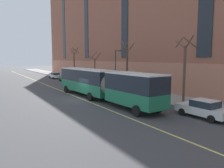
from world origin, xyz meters
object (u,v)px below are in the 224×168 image
object	(u,v)px
parked_car_green_0	(81,81)
street_tree_near_corner	(184,68)
parked_car_white_2	(55,75)
street_tree_mid_block	(127,66)
city_bus	(101,83)
parked_car_green_6	(66,78)
parked_car_white_1	(203,109)
parked_car_champagne_7	(146,96)
fire_hydrant	(73,79)
street_tree_far_downtown	(74,63)
parked_car_champagne_4	(111,88)
street_lamp	(116,65)
street_tree_far_uptown	(95,68)

from	to	relation	value
parked_car_green_0	street_tree_near_corner	bearing A→B (deg)	-80.78
parked_car_white_2	street_tree_mid_block	xyz separation A→B (m)	(3.46, -26.36, 3.09)
city_bus	parked_car_green_6	size ratio (longest dim) A/B	4.46
parked_car_white_1	parked_car_champagne_7	size ratio (longest dim) A/B	1.04
city_bus	parked_car_white_1	xyz separation A→B (m)	(3.71, -11.43, -1.32)
parked_car_white_2	parked_car_green_6	world-z (taller)	same
parked_car_white_2	parked_car_champagne_7	xyz separation A→B (m)	(0.02, -35.03, -0.00)
city_bus	parked_car_green_0	size ratio (longest dim) A/B	4.17
parked_car_green_0	parked_car_white_1	bearing A→B (deg)	-89.89
street_tree_mid_block	fire_hydrant	distance (m)	19.06
parked_car_white_2	street_tree_mid_block	size ratio (longest dim) A/B	0.62
street_tree_near_corner	street_tree_far_downtown	xyz separation A→B (m)	(0.05, 33.16, 0.08)
city_bus	fire_hydrant	size ratio (longest dim) A/B	27.15
parked_car_green_6	street_tree_near_corner	bearing A→B (deg)	-83.28
parked_car_champagne_4	street_lamp	distance (m)	3.76
parked_car_green_0	parked_car_champagne_4	bearing A→B (deg)	-88.86
street_tree_far_uptown	street_lamp	world-z (taller)	street_tree_far_uptown
street_tree_near_corner	parked_car_green_6	bearing A→B (deg)	96.72
street_tree_mid_block	street_tree_far_downtown	size ratio (longest dim) A/B	1.00
parked_car_white_1	fire_hydrant	bearing A→B (deg)	87.15
parked_car_green_0	parked_car_white_1	size ratio (longest dim) A/B	1.02
parked_car_white_2	street_tree_far_uptown	distance (m)	15.83
parked_car_champagne_7	street_tree_near_corner	xyz separation A→B (m)	(3.41, -2.42, 3.13)
parked_car_white_2	street_lamp	xyz separation A→B (m)	(1.90, -25.77, 3.18)
parked_car_green_6	street_lamp	xyz separation A→B (m)	(1.93, -17.65, 3.19)
parked_car_champagne_4	city_bus	bearing A→B (deg)	-132.86
parked_car_green_0	street_tree_far_downtown	bearing A→B (deg)	74.22
street_tree_far_uptown	fire_hydrant	distance (m)	8.20
city_bus	street_tree_near_corner	distance (m)	9.70
parked_car_champagne_4	parked_car_green_6	world-z (taller)	same
street_tree_far_downtown	street_lamp	size ratio (longest dim) A/B	1.24
parked_car_champagne_4	street_tree_far_uptown	distance (m)	12.29
street_tree_near_corner	street_lamp	size ratio (longest dim) A/B	1.20
parked_car_champagne_7	street_lamp	distance (m)	9.97
street_tree_near_corner	parked_car_champagne_7	bearing A→B (deg)	144.65
parked_car_champagne_4	street_tree_mid_block	xyz separation A→B (m)	(3.23, 0.52, 3.09)
parked_car_green_6	street_tree_far_downtown	world-z (taller)	street_tree_far_downtown
parked_car_champagne_4	parked_car_green_6	distance (m)	18.76
parked_car_green_0	parked_car_champagne_4	xyz separation A→B (m)	(0.21, -10.39, -0.00)
city_bus	fire_hydrant	bearing A→B (deg)	76.90
parked_car_green_6	street_lamp	bearing A→B (deg)	-83.75
parked_car_white_1	parked_car_champagne_4	world-z (taller)	same
city_bus	parked_car_champagne_7	size ratio (longest dim) A/B	4.44
parked_car_champagne_4	street_tree_near_corner	world-z (taller)	street_tree_near_corner
parked_car_white_2	street_tree_mid_block	distance (m)	26.77
street_tree_far_downtown	street_lamp	distance (m)	21.55
parked_car_white_2	parked_car_champagne_4	size ratio (longest dim) A/B	1.09
street_tree_far_uptown	parked_car_white_1	bearing A→B (deg)	-97.12
parked_car_white_2	street_lamp	size ratio (longest dim) A/B	0.77
street_tree_near_corner	street_lamp	bearing A→B (deg)	97.42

